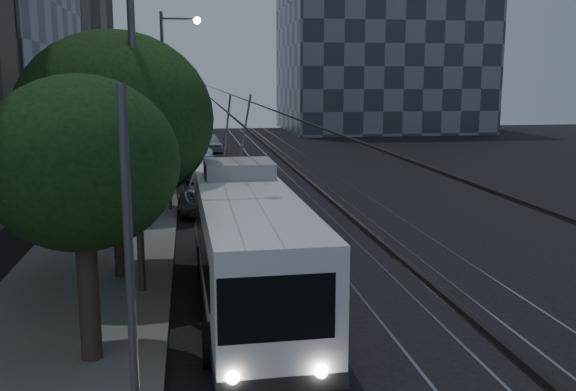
# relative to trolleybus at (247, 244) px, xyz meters

# --- Properties ---
(ground) EXTENTS (120.00, 120.00, 0.00)m
(ground) POSITION_rel_trolleybus_xyz_m (2.90, 2.54, -1.64)
(ground) COLOR black
(ground) RESTS_ON ground
(sidewalk) EXTENTS (5.00, 90.00, 0.15)m
(sidewalk) POSITION_rel_trolleybus_xyz_m (-4.60, 22.54, -1.57)
(sidewalk) COLOR slate
(sidewalk) RESTS_ON ground
(tram_rails) EXTENTS (4.52, 90.00, 0.02)m
(tram_rails) POSITION_rel_trolleybus_xyz_m (5.40, 22.54, -1.64)
(tram_rails) COLOR gray
(tram_rails) RESTS_ON ground
(overhead_wires) EXTENTS (2.23, 90.00, 6.00)m
(overhead_wires) POSITION_rel_trolleybus_xyz_m (-2.07, 22.54, 1.83)
(overhead_wires) COLOR black
(overhead_wires) RESTS_ON ground
(building_distant_right) EXTENTS (22.00, 18.00, 24.00)m
(building_distant_right) POSITION_rel_trolleybus_xyz_m (20.90, 57.54, 10.36)
(building_distant_right) COLOR #363B45
(building_distant_right) RESTS_ON ground
(trolleybus) EXTENTS (2.73, 12.01, 5.63)m
(trolleybus) POSITION_rel_trolleybus_xyz_m (0.00, 0.00, 0.00)
(trolleybus) COLOR silver
(trolleybus) RESTS_ON ground
(pickup_silver) EXTENTS (3.37, 6.69, 1.81)m
(pickup_silver) POSITION_rel_trolleybus_xyz_m (-0.55, 13.08, -0.74)
(pickup_silver) COLOR #B1B3B9
(pickup_silver) RESTS_ON ground
(car_white_a) EXTENTS (2.84, 4.01, 1.27)m
(car_white_a) POSITION_rel_trolleybus_xyz_m (-0.19, 16.54, -1.01)
(car_white_a) COLOR silver
(car_white_a) RESTS_ON ground
(car_white_b) EXTENTS (2.84, 5.24, 1.44)m
(car_white_b) POSITION_rel_trolleybus_xyz_m (-1.40, 24.23, -0.92)
(car_white_b) COLOR silver
(car_white_b) RESTS_ON ground
(car_white_c) EXTENTS (3.39, 4.88, 1.52)m
(car_white_c) POSITION_rel_trolleybus_xyz_m (-1.40, 31.54, -0.88)
(car_white_c) COLOR silver
(car_white_c) RESTS_ON ground
(car_white_d) EXTENTS (2.37, 4.63, 1.51)m
(car_white_d) POSITION_rel_trolleybus_xyz_m (0.20, 37.26, -0.89)
(car_white_d) COLOR #BABABE
(car_white_d) RESTS_ON ground
(tree_0) EXTENTS (4.00, 4.00, 6.16)m
(tree_0) POSITION_rel_trolleybus_xyz_m (-3.66, -3.40, 2.69)
(tree_0) COLOR #31211B
(tree_0) RESTS_ON ground
(tree_1) EXTENTS (5.74, 5.74, 7.46)m
(tree_1) POSITION_rel_trolleybus_xyz_m (-3.60, 2.54, 3.22)
(tree_1) COLOR #31211B
(tree_1) RESTS_ON ground
(tree_2) EXTENTS (5.12, 5.12, 6.72)m
(tree_2) POSITION_rel_trolleybus_xyz_m (-4.10, 12.23, 2.76)
(tree_2) COLOR #31211B
(tree_2) RESTS_ON ground
(tree_3) EXTENTS (4.30, 4.30, 6.39)m
(tree_3) POSITION_rel_trolleybus_xyz_m (-3.60, 19.58, 2.79)
(tree_3) COLOR #31211B
(tree_3) RESTS_ON ground
(tree_4) EXTENTS (4.75, 4.75, 6.64)m
(tree_4) POSITION_rel_trolleybus_xyz_m (-3.61, 32.26, 2.84)
(tree_4) COLOR #31211B
(tree_4) RESTS_ON ground
(tree_5) EXTENTS (4.17, 4.17, 6.35)m
(tree_5) POSITION_rel_trolleybus_xyz_m (-3.60, 40.24, 2.80)
(tree_5) COLOR #31211B
(tree_5) RESTS_ON ground
(streetlamp_near) EXTENTS (2.62, 0.44, 10.94)m
(streetlamp_near) POSITION_rel_trolleybus_xyz_m (-2.47, 0.96, 4.89)
(streetlamp_near) COLOR #555557
(streetlamp_near) RESTS_ON ground
(streetlamp_far) EXTENTS (2.41, 0.44, 9.94)m
(streetlamp_far) POSITION_rel_trolleybus_xyz_m (-2.49, 22.82, 4.35)
(streetlamp_far) COLOR #555557
(streetlamp_far) RESTS_ON ground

